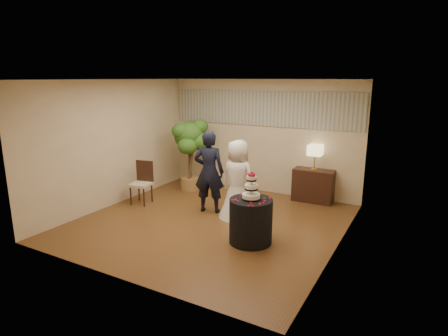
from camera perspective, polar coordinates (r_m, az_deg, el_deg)
The scene contains 15 objects.
floor at distance 7.62m, azimuth -2.14°, elevation -8.23°, with size 5.00×5.00×0.00m, color brown.
ceiling at distance 7.07m, azimuth -2.35°, elevation 13.32°, with size 5.00×5.00×0.00m, color white.
wall_back at distance 9.41m, azimuth 5.71°, elevation 4.78°, with size 5.00×0.06×2.80m, color beige.
wall_front at distance 5.31m, azimuth -16.41°, elevation -2.66°, with size 5.00×0.06×2.80m, color beige.
wall_left at distance 8.76m, azimuth -16.39°, elevation 3.64°, with size 0.06×5.00×2.80m, color beige.
wall_right at distance 6.32m, azimuth 17.53°, elevation -0.16°, with size 0.06×5.00×2.80m, color beige.
mural_border at distance 9.31m, azimuth 5.77°, elevation 9.03°, with size 4.90×0.02×0.85m, color #9EA092.
groom at distance 7.95m, azimuth -2.29°, elevation -0.58°, with size 0.65×0.42×1.77m, color black.
bride at distance 7.66m, azimuth 2.10°, elevation -1.69°, with size 0.80×0.79×1.63m, color white.
cake_table at distance 6.61m, azimuth 4.09°, elevation -8.06°, with size 0.75×0.75×0.79m, color black.
wedding_cake at distance 6.40m, azimuth 4.19°, elevation -2.67°, with size 0.31×0.31×0.50m, color white, non-canonical shape.
console at distance 8.97m, azimuth 13.43°, elevation -2.62°, with size 0.92×0.41×0.77m, color black.
table_lamp at distance 8.81m, azimuth 13.67°, elevation 1.59°, with size 0.31×0.31×0.58m, color beige, non-canonical shape.
ficus_tree at distance 9.56m, azimuth -5.24°, elevation 2.07°, with size 0.88×0.88×1.86m, color #336620, non-canonical shape.
side_chair at distance 8.76m, azimuth -12.56°, elevation -2.26°, with size 0.45×0.47×0.98m, color black, non-canonical shape.
Camera 1 is at (3.68, -6.04, 2.84)m, focal length 30.00 mm.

